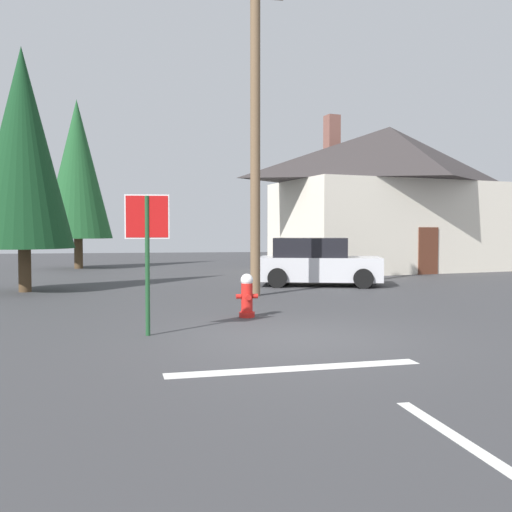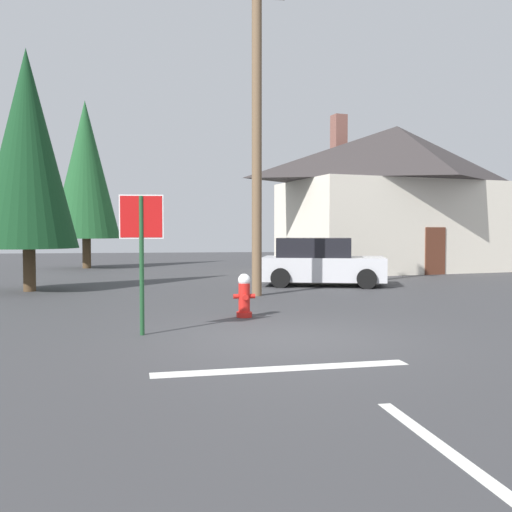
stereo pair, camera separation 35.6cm
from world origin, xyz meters
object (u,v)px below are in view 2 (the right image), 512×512
object	(u,v)px
parked_car	(321,263)
pine_tree_mid_left	(86,170)
utility_pole	(257,130)
house	(396,196)
stop_sign_near	(141,235)
pine_tree_tall_left	(27,149)
fire_hydrant	(244,296)

from	to	relation	value
parked_car	pine_tree_mid_left	distance (m)	14.50
utility_pole	house	bearing A→B (deg)	49.44
stop_sign_near	pine_tree_tall_left	bearing A→B (deg)	114.82
pine_tree_tall_left	pine_tree_mid_left	world-z (taller)	pine_tree_mid_left
house	parked_car	xyz separation A→B (m)	(-5.47, -6.75, -2.72)
fire_hydrant	pine_tree_tall_left	world-z (taller)	pine_tree_tall_left
utility_pole	house	size ratio (longest dim) A/B	0.76
stop_sign_near	utility_pole	size ratio (longest dim) A/B	0.27
pine_tree_mid_left	fire_hydrant	bearing A→B (deg)	-72.11
house	pine_tree_tall_left	size ratio (longest dim) A/B	1.61
house	pine_tree_tall_left	world-z (taller)	pine_tree_tall_left
house	parked_car	size ratio (longest dim) A/B	2.68
parked_car	pine_tree_mid_left	size ratio (longest dim) A/B	0.53
fire_hydrant	stop_sign_near	bearing A→B (deg)	-138.79
house	stop_sign_near	bearing A→B (deg)	-125.97
stop_sign_near	house	distance (m)	18.86
stop_sign_near	parked_car	distance (m)	10.16
stop_sign_near	pine_tree_tall_left	distance (m)	9.19
fire_hydrant	house	xyz separation A→B (m)	(8.97, 13.40, 3.03)
utility_pole	pine_tree_mid_left	bearing A→B (deg)	115.94
parked_car	pine_tree_mid_left	xyz separation A→B (m)	(-9.05, 10.56, 4.08)
parked_car	pine_tree_tall_left	xyz separation A→B (m)	(-9.27, -0.44, 3.54)
parked_car	pine_tree_mid_left	bearing A→B (deg)	130.62
fire_hydrant	pine_tree_mid_left	distance (m)	18.61
pine_tree_mid_left	parked_car	bearing A→B (deg)	-49.38
stop_sign_near	house	size ratio (longest dim) A/B	0.21
house	fire_hydrant	bearing A→B (deg)	-123.82
pine_tree_mid_left	stop_sign_near	bearing A→B (deg)	-79.58
stop_sign_near	utility_pole	world-z (taller)	utility_pole
fire_hydrant	pine_tree_tall_left	size ratio (longest dim) A/B	0.13
parked_car	pine_tree_tall_left	size ratio (longest dim) A/B	0.60
stop_sign_near	fire_hydrant	world-z (taller)	stop_sign_near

